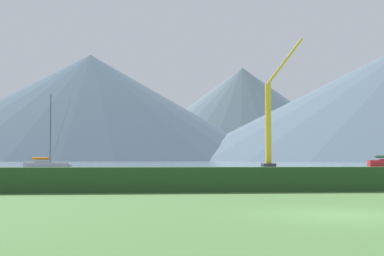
{
  "coord_description": "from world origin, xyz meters",
  "views": [
    {
      "loc": [
        -5.9,
        -15.28,
        1.69
      ],
      "look_at": [
        0.24,
        53.94,
        5.6
      ],
      "focal_mm": 49.63,
      "sensor_mm": 36.0,
      "label": 1
    }
  ],
  "objects": [
    {
      "name": "ground_plane",
      "position": [
        0.0,
        0.0,
        0.0
      ],
      "size": [
        1000.0,
        1000.0,
        0.0
      ],
      "primitive_type": "plane",
      "color": "#477038"
    },
    {
      "name": "harbor_water",
      "position": [
        0.0,
        137.0,
        0.0
      ],
      "size": [
        320.0,
        246.0,
        0.0
      ],
      "primitive_type": "cube",
      "color": "gray",
      "rests_on": "ground_plane"
    },
    {
      "name": "hedge_line",
      "position": [
        0.0,
        11.0,
        0.61
      ],
      "size": [
        80.0,
        1.2,
        1.23
      ],
      "primitive_type": "cube",
      "color": "#284C23",
      "rests_on": "ground_plane"
    },
    {
      "name": "sailboat_slip_8",
      "position": [
        -20.84,
        67.56,
        0.64
      ],
      "size": [
        7.5,
        2.41,
        11.51
      ],
      "rotation": [
        0.0,
        0.0,
        -0.03
      ],
      "color": "#9E9EA3",
      "rests_on": "harbor_water"
    },
    {
      "name": "dock_crane",
      "position": [
        13.83,
        67.17,
        6.37
      ],
      "size": [
        6.77,
        2.0,
        20.95
      ],
      "color": "#333338",
      "rests_on": "ground_plane"
    },
    {
      "name": "distant_hill_central_peak",
      "position": [
        68.77,
        386.93,
        35.79
      ],
      "size": [
        192.92,
        192.92,
        71.58
      ],
      "primitive_type": "cone",
      "color": "slate",
      "rests_on": "ground_plane"
    },
    {
      "name": "distant_hill_east_ridge",
      "position": [
        -42.79,
        341.42,
        35.4
      ],
      "size": [
        245.32,
        245.32,
        70.8
      ],
      "primitive_type": "cone",
      "color": "#425666",
      "rests_on": "ground_plane"
    }
  ]
}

